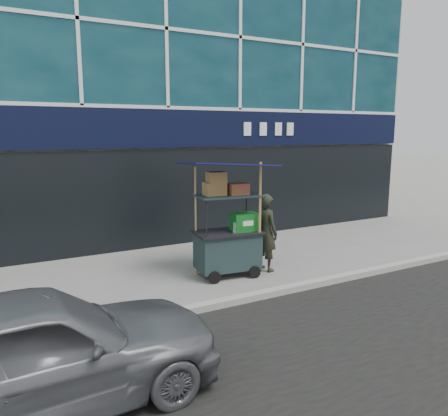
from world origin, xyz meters
TOP-DOWN VIEW (x-y plane):
  - ground at (0.00, 0.00)m, footprint 80.00×80.00m
  - curb at (0.00, -0.20)m, footprint 80.00×0.18m
  - building at (0.00, 6.95)m, footprint 16.00×6.20m
  - vendor_cart at (0.15, 1.15)m, footprint 1.82×1.38m
  - vendor_man at (0.98, 1.07)m, footprint 0.48×0.65m
  - parked_car at (-3.71, -1.69)m, footprint 3.96×1.75m

SIDE VIEW (x-z plane):
  - ground at x=0.00m, z-range 0.00..0.00m
  - curb at x=0.00m, z-range 0.00..0.12m
  - parked_car at x=-3.71m, z-range 0.00..1.32m
  - vendor_man at x=0.98m, z-range 0.00..1.60m
  - vendor_cart at x=0.15m, z-range -0.35..1.97m
  - building at x=0.00m, z-range 0.02..12.02m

